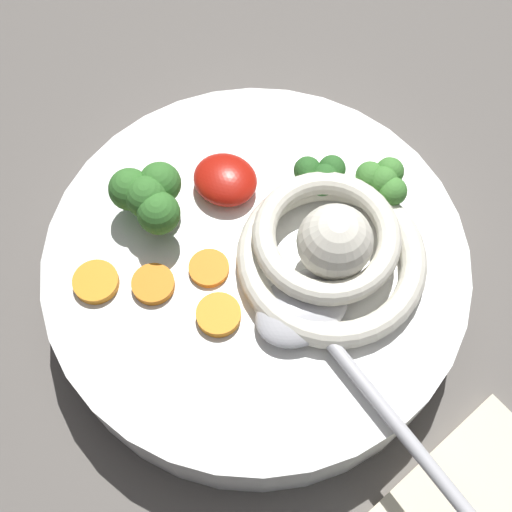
{
  "coord_description": "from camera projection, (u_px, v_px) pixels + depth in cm",
  "views": [
    {
      "loc": [
        -8.96,
        14.05,
        47.17
      ],
      "look_at": [
        1.26,
        -2.32,
        8.87
      ],
      "focal_mm": 48.67,
      "sensor_mm": 36.0,
      "label": 1
    }
  ],
  "objects": [
    {
      "name": "carrot_slice_rear",
      "position": [
        219.0,
        315.0,
        0.41
      ],
      "size": [
        2.66,
        2.66,
        0.63
      ],
      "primitive_type": "cylinder",
      "color": "orange",
      "rests_on": "soup_bowl"
    },
    {
      "name": "carrot_slice_extra_b",
      "position": [
        96.0,
        282.0,
        0.42
      ],
      "size": [
        2.76,
        2.76,
        0.58
      ],
      "primitive_type": "cylinder",
      "color": "orange",
      "rests_on": "soup_bowl"
    },
    {
      "name": "table_slab",
      "position": [
        254.0,
        335.0,
        0.48
      ],
      "size": [
        115.34,
        115.34,
        3.76
      ],
      "primitive_type": "cube",
      "color": "#5B5651",
      "rests_on": "ground"
    },
    {
      "name": "soup_bowl",
      "position": [
        256.0,
        273.0,
        0.45
      ],
      "size": [
        26.59,
        26.59,
        5.11
      ],
      "color": "white",
      "rests_on": "table_slab"
    },
    {
      "name": "broccoli_floret_beside_noodles",
      "position": [
        384.0,
        180.0,
        0.43
      ],
      "size": [
        3.57,
        3.07,
        2.82
      ],
      "color": "#7A9E60",
      "rests_on": "soup_bowl"
    },
    {
      "name": "broccoli_floret_center",
      "position": [
        149.0,
        196.0,
        0.42
      ],
      "size": [
        5.13,
        4.42,
        4.06
      ],
      "color": "#7A9E60",
      "rests_on": "soup_bowl"
    },
    {
      "name": "noodle_pile",
      "position": [
        331.0,
        249.0,
        0.41
      ],
      "size": [
        12.73,
        12.48,
        5.12
      ],
      "color": "silver",
      "rests_on": "soup_bowl"
    },
    {
      "name": "carrot_slice_front",
      "position": [
        208.0,
        270.0,
        0.42
      ],
      "size": [
        2.48,
        2.48,
        0.43
      ],
      "primitive_type": "cylinder",
      "color": "orange",
      "rests_on": "soup_bowl"
    },
    {
      "name": "carrot_slice_left",
      "position": [
        153.0,
        284.0,
        0.42
      ],
      "size": [
        2.59,
        2.59,
        0.56
      ],
      "primitive_type": "cylinder",
      "color": "orange",
      "rests_on": "soup_bowl"
    },
    {
      "name": "broccoli_floret_near_spoon",
      "position": [
        320.0,
        175.0,
        0.44
      ],
      "size": [
        3.46,
        2.97,
        2.73
      ],
      "color": "#7A9E60",
      "rests_on": "soup_bowl"
    },
    {
      "name": "soup_spoon",
      "position": [
        317.0,
        326.0,
        0.4
      ],
      "size": [
        17.2,
        9.71,
        1.6
      ],
      "rotation": [
        0.0,
        0.0,
        2.75
      ],
      "color": "#B7B7BC",
      "rests_on": "soup_bowl"
    },
    {
      "name": "chili_sauce_dollop",
      "position": [
        225.0,
        180.0,
        0.44
      ],
      "size": [
        4.2,
        3.78,
        1.89
      ],
      "primitive_type": "ellipsoid",
      "color": "#B2190F",
      "rests_on": "soup_bowl"
    }
  ]
}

